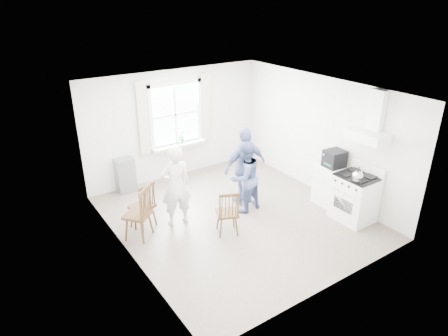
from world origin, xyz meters
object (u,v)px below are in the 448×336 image
Objects in this scene: windsor_chair_a at (145,201)px; windsor_chair_b at (228,209)px; low_cabinet at (330,185)px; stereo_stack at (335,159)px; person_left at (176,186)px; person_right at (245,166)px; person_mid at (245,177)px; windsor_chair_c at (142,207)px; gas_stove at (355,197)px.

windsor_chair_a is 1.04× the size of windsor_chair_b.
low_cabinet is 0.94× the size of windsor_chair_a.
person_left is at bearing 158.70° from stereo_stack.
stereo_stack is 0.46× the size of windsor_chair_b.
person_right reaches higher than windsor_chair_b.
person_left is at bearing -16.36° from windsor_chair_a.
windsor_chair_a is at bearing -4.07° from person_right.
low_cabinet is 1.87m from person_mid.
windsor_chair_a is 0.35m from windsor_chair_c.
person_mid is at bearing 36.52° from windsor_chair_b.
person_left is 1.44m from person_mid.
person_right reaches higher than stereo_stack.
stereo_stack is 2.52m from windsor_chair_b.
windsor_chair_c is 2.36m from person_right.
gas_stove is 0.74× the size of person_mid.
stereo_stack is at bearing 167.31° from person_left.
windsor_chair_a is at bearing 150.77° from gas_stove.
windsor_chair_b is at bearing 175.47° from low_cabinet.
person_right is at bearing 40.19° from windsor_chair_b.
stereo_stack reaches higher than low_cabinet.
windsor_chair_a is (-3.60, 1.35, -0.49)m from stereo_stack.
person_right is at bearing -135.15° from person_mid.
windsor_chair_b is at bearing 29.80° from person_mid.
windsor_chair_b is 1.12m from person_left.
windsor_chair_c is 2.16m from person_mid.
gas_stove is at bearing -29.23° from windsor_chair_a.
windsor_chair_b is at bearing 42.14° from person_right.
stereo_stack is at bearing 86.00° from gas_stove.
windsor_chair_c is 0.65× the size of person_left.
person_mid is 0.34m from person_right.
stereo_stack is 3.95m from windsor_chair_c.
person_right is (1.02, 0.87, 0.29)m from windsor_chair_b.
person_right is (-1.39, 1.76, 0.36)m from gas_stove.
gas_stove is 0.69× the size of person_left.
windsor_chair_b is (-2.41, 0.90, 0.08)m from gas_stove.
person_left is at bearing -19.67° from person_mid.
windsor_chair_b is (-2.46, 0.26, -0.51)m from stereo_stack.
person_left is at bearing 159.83° from low_cabinet.
person_right is at bearing 128.19° from gas_stove.
stereo_stack is 0.44× the size of windsor_chair_a.
person_mid is (2.15, -0.20, 0.11)m from windsor_chair_c.
person_left is at bearing 121.97° from windsor_chair_b.
stereo_stack is at bearing -5.93° from windsor_chair_b.
person_right is (-1.46, 1.06, 0.40)m from low_cabinet.
windsor_chair_a reaches higher than low_cabinet.
person_right reaches higher than low_cabinet.
low_cabinet is 0.86× the size of windsor_chair_c.
person_mid is at bearing 175.65° from person_left.
person_mid reaches higher than gas_stove.
gas_stove is 0.87m from stereo_stack.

